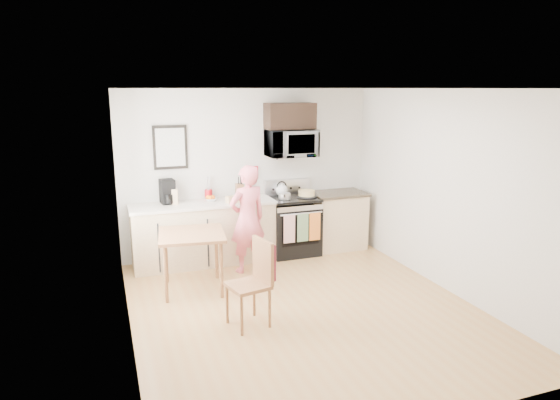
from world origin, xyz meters
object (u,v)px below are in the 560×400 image
object	(u,v)px
dining_table	(192,240)
person	(248,219)
chair	(259,270)
cake	(307,194)
range	(293,227)
microwave	(291,143)

from	to	relation	value
dining_table	person	bearing A→B (deg)	25.88
dining_table	chair	size ratio (longest dim) A/B	0.85
cake	range	bearing A→B (deg)	164.44
dining_table	chair	world-z (taller)	chair
person	range	bearing A→B (deg)	-163.72
person	cake	distance (m)	1.22
microwave	cake	world-z (taller)	microwave
person	cake	size ratio (longest dim) A/B	4.92
dining_table	range	bearing A→B (deg)	28.14
microwave	person	size ratio (longest dim) A/B	0.49
cake	chair	bearing A→B (deg)	-124.85
microwave	dining_table	size ratio (longest dim) A/B	0.92
person	chair	size ratio (longest dim) A/B	1.60
chair	cake	world-z (taller)	cake
range	cake	size ratio (longest dim) A/B	3.67
microwave	chair	bearing A→B (deg)	-118.97
range	cake	xyz separation A→B (m)	(0.21, -0.06, 0.54)
microwave	person	xyz separation A→B (m)	(-0.90, -0.63, -0.98)
chair	person	bearing A→B (deg)	65.52
dining_table	chair	bearing A→B (deg)	-65.93
microwave	range	bearing A→B (deg)	-89.94
dining_table	cake	world-z (taller)	cake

